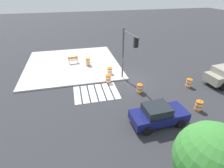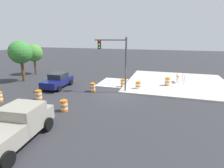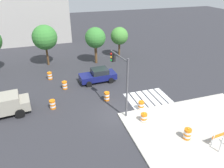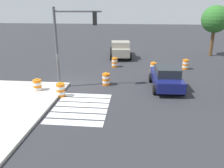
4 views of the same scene
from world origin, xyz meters
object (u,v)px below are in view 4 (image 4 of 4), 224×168
Objects in this scene: traffic_barrel_median_near at (185,64)px; traffic_barrel_lane_center at (115,62)px; traffic_barrel_near_corner at (37,86)px; pickup_truck at (120,49)px; street_tree_streetside_near at (215,19)px; traffic_barrel_median_far at (61,90)px; traffic_barrel_crosswalk_end at (106,79)px; traffic_barrel_far_curb at (153,68)px; traffic_light_pole at (72,33)px; sports_car at (166,77)px.

traffic_barrel_median_near is 6.73m from traffic_barrel_lane_center.
traffic_barrel_near_corner is 13.52m from traffic_barrel_median_near.
street_tree_streetside_near is at bearing 100.92° from pickup_truck.
traffic_barrel_median_far is 20.30m from street_tree_streetside_near.
traffic_barrel_near_corner and traffic_barrel_median_far have the same top height.
traffic_barrel_crosswalk_end and traffic_barrel_median_near have the same top height.
street_tree_streetside_near is at bearing 136.16° from traffic_barrel_median_far.
traffic_barrel_near_corner is 1.00× the size of traffic_barrel_median_far.
traffic_barrel_median_near is 12.38m from traffic_barrel_median_far.
pickup_truck reaches higher than traffic_barrel_far_curb.
traffic_light_pole is (0.65, -2.25, 3.46)m from traffic_barrel_crosswalk_end.
sports_car is 0.80× the size of traffic_light_pole.
pickup_truck is (-10.01, -3.98, 0.16)m from sports_car.
sports_car is 4.29× the size of traffic_barrel_median_near.
traffic_barrel_median_far is at bearing -50.73° from traffic_barrel_median_near.
traffic_light_pole reaches higher than traffic_barrel_far_curb.
pickup_truck reaches higher than traffic_barrel_lane_center.
street_tree_streetside_near is at bearing 131.34° from traffic_barrel_near_corner.
traffic_barrel_near_corner is at bearing -55.25° from traffic_barrel_far_curb.
traffic_barrel_near_corner is at bearing -66.38° from traffic_barrel_crosswalk_end.
traffic_barrel_crosswalk_end is 4.17m from traffic_light_pole.
sports_car reaches higher than traffic_barrel_lane_center.
pickup_truck is at bearing -124.83° from traffic_barrel_median_near.
traffic_barrel_median_far is at bearing -43.84° from street_tree_streetside_near.
traffic_barrel_median_near is (-5.52, 2.47, -0.36)m from sports_car.
traffic_barrel_median_far is (7.84, -9.58, 0.00)m from traffic_barrel_median_near.
traffic_barrel_far_curb is (5.93, 3.37, -0.52)m from pickup_truck.
sports_car is 10.78m from pickup_truck.
traffic_light_pole is 0.95× the size of street_tree_streetside_near.
traffic_barrel_near_corner is 1.00× the size of traffic_barrel_median_near.
traffic_barrel_near_corner is 1.00× the size of traffic_barrel_crosswalk_end.
traffic_light_pole is at bearing -73.92° from traffic_barrel_crosswalk_end.
sports_car is at bearing -24.14° from traffic_barrel_median_near.
sports_car is 4.44m from traffic_barrel_crosswalk_end.
traffic_light_pole is (6.03, -2.41, 3.46)m from traffic_barrel_lane_center.
traffic_barrel_far_curb is at bearing 134.56° from traffic_barrel_median_far.
traffic_barrel_far_curb is 0.19× the size of traffic_light_pole.
traffic_barrel_median_far is at bearing -45.44° from traffic_barrel_far_curb.
traffic_barrel_median_far and traffic_barrel_far_curb have the same top height.
pickup_truck is 5.21× the size of traffic_barrel_median_near.
street_tree_streetside_near reaches higher than traffic_light_pole.
traffic_barrel_median_far is 3.99m from traffic_light_pole.
traffic_barrel_median_near is 8.66m from street_tree_streetside_near.
sports_car is 7.09m from traffic_barrel_lane_center.
traffic_barrel_far_curb is at bearing -42.50° from street_tree_streetside_near.
traffic_barrel_near_corner is 1.95m from traffic_barrel_median_far.
traffic_barrel_median_far is (2.32, -7.11, -0.36)m from sports_car.
traffic_light_pole reaches higher than traffic_barrel_near_corner.
traffic_barrel_crosswalk_end is at bearing 113.62° from traffic_barrel_near_corner.
traffic_light_pole reaches higher than pickup_truck.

